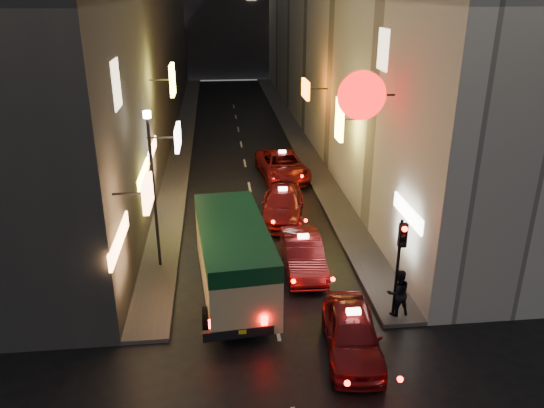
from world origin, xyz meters
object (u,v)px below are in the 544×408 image
object	(u,v)px
taxi_near	(352,330)
traffic_light	(401,249)
lamp_post	(153,181)
minibus	(233,251)

from	to	relation	value
taxi_near	traffic_light	bearing A→B (deg)	39.53
traffic_light	lamp_post	size ratio (longest dim) A/B	0.56
taxi_near	traffic_light	distance (m)	3.07
minibus	taxi_near	distance (m)	5.19
taxi_near	lamp_post	bearing A→B (deg)	136.20
minibus	lamp_post	world-z (taller)	lamp_post
minibus	traffic_light	world-z (taller)	traffic_light
taxi_near	traffic_light	world-z (taller)	traffic_light
taxi_near	traffic_light	xyz separation A→B (m)	(1.87, 1.54, 1.88)
taxi_near	lamp_post	size ratio (longest dim) A/B	0.85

